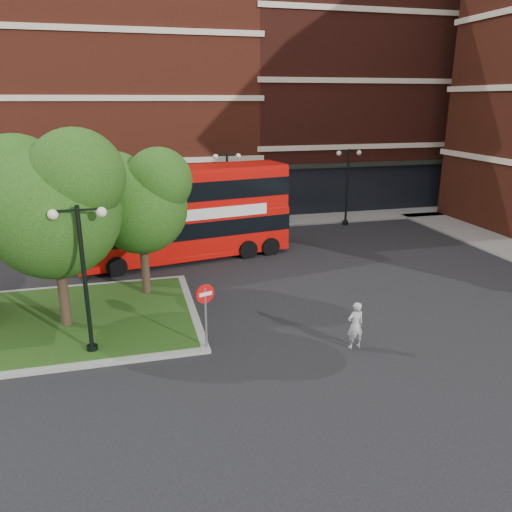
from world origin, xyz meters
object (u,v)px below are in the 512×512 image
object	(u,v)px
bus	(183,207)
car_white	(258,215)
woman	(355,325)
car_silver	(129,222)

from	to	relation	value
bus	car_white	distance (m)	8.65
bus	woman	distance (m)	12.30
woman	car_silver	size ratio (longest dim) A/B	0.37
woman	car_white	size ratio (longest dim) A/B	0.40
woman	car_white	xyz separation A→B (m)	(1.25, 17.59, -0.14)
car_silver	car_white	xyz separation A→B (m)	(8.33, 0.33, -0.07)
car_silver	car_white	world-z (taller)	car_silver
bus	woman	bearing A→B (deg)	-79.10
bus	car_white	xyz separation A→B (m)	(5.60, 6.25, -2.07)
woman	bus	bearing A→B (deg)	-75.45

